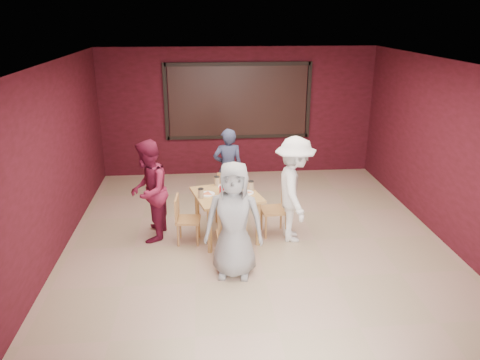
{
  "coord_description": "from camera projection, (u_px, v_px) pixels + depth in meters",
  "views": [
    {
      "loc": [
        -0.83,
        -6.66,
        3.47
      ],
      "look_at": [
        -0.24,
        0.21,
        0.99
      ],
      "focal_mm": 35.0,
      "sensor_mm": 36.0,
      "label": 1
    }
  ],
  "objects": [
    {
      "name": "diner_back",
      "position": [
        228.0,
        168.0,
        8.64
      ],
      "size": [
        0.57,
        0.39,
        1.51
      ],
      "primitive_type": "imported",
      "rotation": [
        0.0,
        0.0,
        3.2
      ],
      "color": "#333A5A",
      "rests_on": "floor"
    },
    {
      "name": "chair_left",
      "position": [
        184.0,
        217.0,
        7.36
      ],
      "size": [
        0.4,
        0.4,
        0.78
      ],
      "color": "#B48C46",
      "rests_on": "floor"
    },
    {
      "name": "window_blinds",
      "position": [
        238.0,
        101.0,
        10.16
      ],
      "size": [
        3.0,
        0.02,
        1.5
      ],
      "primitive_type": "cube",
      "color": "black"
    },
    {
      "name": "dining_table",
      "position": [
        227.0,
        199.0,
        7.41
      ],
      "size": [
        1.18,
        1.18,
        0.92
      ],
      "color": "#B17F48",
      "rests_on": "floor"
    },
    {
      "name": "chair_front",
      "position": [
        232.0,
        234.0,
        6.68
      ],
      "size": [
        0.43,
        0.43,
        0.85
      ],
      "color": "#B48C46",
      "rests_on": "floor"
    },
    {
      "name": "diner_left",
      "position": [
        149.0,
        191.0,
        7.36
      ],
      "size": [
        0.69,
        0.85,
        1.64
      ],
      "primitive_type": "imported",
      "rotation": [
        0.0,
        0.0,
        -1.66
      ],
      "color": "maroon",
      "rests_on": "floor"
    },
    {
      "name": "chair_right",
      "position": [
        278.0,
        206.0,
        7.63
      ],
      "size": [
        0.45,
        0.45,
        0.86
      ],
      "color": "#B48C46",
      "rests_on": "floor"
    },
    {
      "name": "floor",
      "position": [
        256.0,
        242.0,
        7.48
      ],
      "size": [
        7.0,
        7.0,
        0.0
      ],
      "primitive_type": "plane",
      "color": "tan",
      "rests_on": "ground"
    },
    {
      "name": "diner_right",
      "position": [
        294.0,
        190.0,
        7.34
      ],
      "size": [
        0.67,
        1.12,
        1.7
      ],
      "primitive_type": "imported",
      "rotation": [
        0.0,
        0.0,
        1.53
      ],
      "color": "white",
      "rests_on": "floor"
    },
    {
      "name": "chair_back",
      "position": [
        227.0,
        194.0,
        8.24
      ],
      "size": [
        0.46,
        0.46,
        0.8
      ],
      "color": "#B48C46",
      "rests_on": "floor"
    },
    {
      "name": "diner_front",
      "position": [
        234.0,
        220.0,
        6.31
      ],
      "size": [
        0.88,
        0.65,
        1.65
      ],
      "primitive_type": "imported",
      "rotation": [
        0.0,
        0.0,
        -0.16
      ],
      "color": "#999999",
      "rests_on": "floor"
    }
  ]
}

